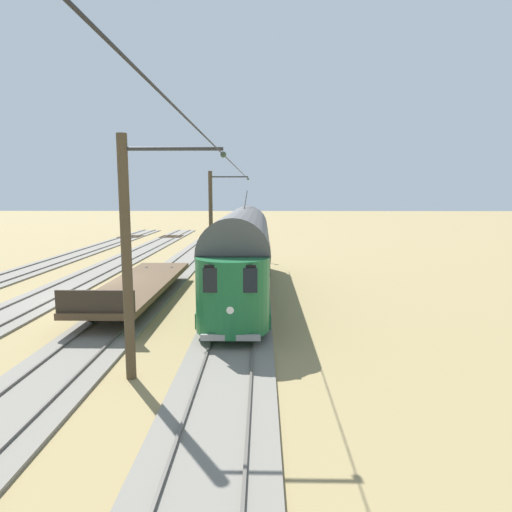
{
  "coord_description": "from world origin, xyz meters",
  "views": [
    {
      "loc": [
        -8.31,
        21.01,
        5.13
      ],
      "look_at": [
        -7.99,
        -0.16,
        2.13
      ],
      "focal_mm": 31.02,
      "sensor_mm": 36.0,
      "label": 1
    }
  ],
  "objects_px": {
    "flatcar_adjacent": "(138,285)",
    "vintage_streetcar": "(243,250)",
    "catenary_pole_foreground": "(212,217)",
    "catenary_pole_mid_near": "(129,254)",
    "switch_stand": "(269,253)"
  },
  "relations": [
    {
      "from": "vintage_streetcar",
      "to": "catenary_pole_foreground",
      "type": "bearing_deg",
      "value": -73.64
    },
    {
      "from": "catenary_pole_mid_near",
      "to": "switch_stand",
      "type": "xyz_separation_m",
      "value": [
        -4.04,
        -20.87,
        -2.8
      ]
    },
    {
      "from": "flatcar_adjacent",
      "to": "vintage_streetcar",
      "type": "bearing_deg",
      "value": -156.9
    },
    {
      "from": "catenary_pole_mid_near",
      "to": "flatcar_adjacent",
      "type": "bearing_deg",
      "value": -75.21
    },
    {
      "from": "catenary_pole_foreground",
      "to": "catenary_pole_mid_near",
      "type": "xyz_separation_m",
      "value": [
        0.0,
        19.47,
        0.0
      ]
    },
    {
      "from": "catenary_pole_foreground",
      "to": "catenary_pole_mid_near",
      "type": "height_order",
      "value": "same"
    },
    {
      "from": "catenary_pole_foreground",
      "to": "flatcar_adjacent",
      "type": "bearing_deg",
      "value": 78.03
    },
    {
      "from": "catenary_pole_foreground",
      "to": "switch_stand",
      "type": "height_order",
      "value": "catenary_pole_foreground"
    },
    {
      "from": "flatcar_adjacent",
      "to": "catenary_pole_foreground",
      "type": "bearing_deg",
      "value": -101.97
    },
    {
      "from": "vintage_streetcar",
      "to": "flatcar_adjacent",
      "type": "height_order",
      "value": "vintage_streetcar"
    },
    {
      "from": "catenary_pole_foreground",
      "to": "switch_stand",
      "type": "xyz_separation_m",
      "value": [
        -4.04,
        -1.4,
        -2.8
      ]
    },
    {
      "from": "vintage_streetcar",
      "to": "flatcar_adjacent",
      "type": "relative_size",
      "value": 1.55
    },
    {
      "from": "flatcar_adjacent",
      "to": "catenary_pole_foreground",
      "type": "relative_size",
      "value": 1.71
    },
    {
      "from": "vintage_streetcar",
      "to": "catenary_pole_mid_near",
      "type": "xyz_separation_m",
      "value": [
        2.56,
        10.74,
        1.24
      ]
    },
    {
      "from": "vintage_streetcar",
      "to": "catenary_pole_mid_near",
      "type": "bearing_deg",
      "value": 76.58
    }
  ]
}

